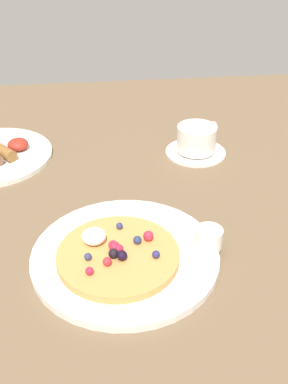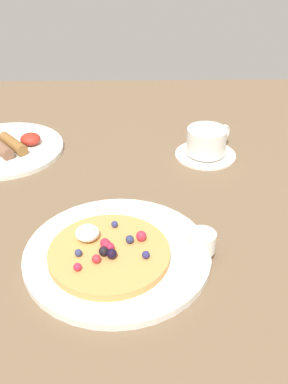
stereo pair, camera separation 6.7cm
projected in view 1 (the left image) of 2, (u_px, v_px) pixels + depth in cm
name	position (u px, v px, depth cm)	size (l,w,h in cm)	color
ground_plane	(132.00, 225.00, 84.41)	(177.61, 141.75, 3.00)	brown
pancake_plate	(125.00, 256.00, 74.15)	(29.84, 29.84, 1.27)	white
pancake_with_berries	(117.00, 254.00, 72.30)	(19.11, 19.11, 3.60)	#D4934C
syrup_ramekin	(209.00, 238.00, 74.26)	(4.43, 4.43, 3.31)	white
coffee_saucer	(196.00, 151.00, 103.83)	(13.34, 13.34, 0.86)	white
coffee_cup	(197.00, 138.00, 102.10)	(10.24, 9.08, 5.54)	white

